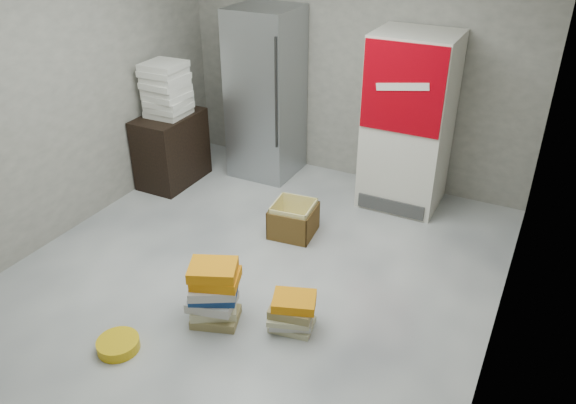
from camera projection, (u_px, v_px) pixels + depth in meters
The scene contains 10 objects.
ground at pixel (239, 289), 4.76m from camera, with size 5.00×5.00×0.00m, color silver.
room_shell at pixel (228, 82), 3.88m from camera, with size 4.04×5.04×2.82m.
steel_fridge at pixel (266, 94), 6.31m from camera, with size 0.70×0.72×1.90m.
coke_cooler at pixel (408, 122), 5.67m from camera, with size 0.80×0.73×1.80m.
wood_shelf at pixel (172, 149), 6.34m from camera, with size 0.50×0.80×0.80m, color black.
supply_box_stack at pixel (166, 89), 6.00m from camera, with size 0.43×0.44×0.58m.
phonebook_stack_main at pixel (214, 293), 4.29m from camera, with size 0.47×0.44×0.52m.
phonebook_stack_side at pixel (292, 312), 4.27m from camera, with size 0.41×0.37×0.29m.
cardboard_box at pixel (293, 221), 5.47m from camera, with size 0.45×0.45×0.33m.
bucket_lid at pixel (118, 345), 4.12m from camera, with size 0.31×0.31×0.08m, color gold.
Camera 1 is at (2.09, -3.19, 2.96)m, focal length 35.00 mm.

